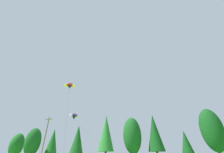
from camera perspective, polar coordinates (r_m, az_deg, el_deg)
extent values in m
ellipsoid|color=#19561E|center=(60.18, -34.18, -21.95)|extent=(4.29, 4.29, 7.25)
ellipsoid|color=#144719|center=(53.19, -29.41, -22.04)|extent=(4.56, 4.56, 8.02)
cone|color=#19561E|center=(54.47, -22.93, -23.04)|extent=(3.91, 3.91, 7.78)
cone|color=#144719|center=(48.58, -13.80, -23.39)|extent=(4.03, 4.03, 8.18)
cone|color=#236628|center=(44.60, -2.45, -21.69)|extent=(4.55, 4.55, 9.93)
ellipsoid|color=#144719|center=(44.58, 8.18, -22.44)|extent=(5.21, 5.21, 9.93)
cone|color=#0F3D14|center=(44.90, 16.78, -20.75)|extent=(4.52, 4.52, 9.81)
cone|color=#0F3D14|center=(50.56, 27.79, -22.64)|extent=(3.63, 3.63, 6.82)
ellipsoid|color=#0F3D14|center=(48.70, 35.39, -17.07)|extent=(5.64, 5.64, 11.16)
cylinder|color=brown|center=(43.56, -25.73, -22.25)|extent=(0.26, 0.26, 11.83)
cube|color=brown|center=(44.34, -24.19, -15.54)|extent=(2.20, 0.14, 0.14)
ellipsoid|color=red|center=(45.44, -16.69, -3.27)|extent=(2.22, 1.93, 1.19)
ellipsoid|color=yellow|center=(45.17, -15.27, -3.79)|extent=(1.37, 1.39, 1.30)
ellipsoid|color=yellow|center=(45.47, -18.22, -3.50)|extent=(1.10, 1.44, 1.30)
cone|color=black|center=(45.26, -16.81, -4.16)|extent=(1.34, 1.34, 0.91)
cylinder|color=black|center=(31.53, -17.52, -12.21)|extent=(10.45, 19.33, 18.74)
ellipsoid|color=purple|center=(38.25, -14.93, -14.77)|extent=(1.75, 2.07, 0.81)
ellipsoid|color=silver|center=(38.88, -13.71, -15.64)|extent=(1.14, 1.18, 0.98)
ellipsoid|color=silver|center=(37.49, -16.32, -14.79)|extent=(1.20, 1.21, 0.98)
cone|color=black|center=(38.16, -15.17, -15.78)|extent=(1.36, 1.36, 0.86)
cylinder|color=black|center=(28.76, -9.40, -21.81)|extent=(12.62, 13.82, 8.74)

